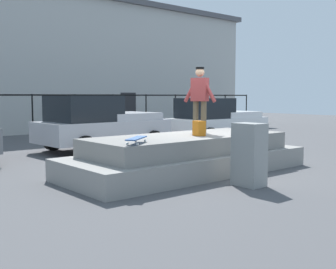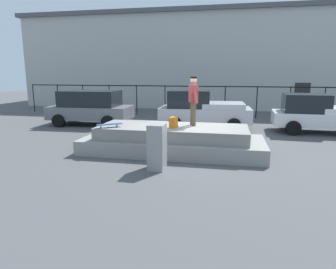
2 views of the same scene
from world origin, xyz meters
name	(u,v)px [view 2 (image 2 of 2)]	position (x,y,z in m)	size (l,w,h in m)	color
ground_plane	(193,151)	(0.00, 0.00, 0.00)	(60.00, 60.00, 0.00)	#4C4C4F
concrete_ledge	(173,140)	(-0.67, -0.27, 0.40)	(6.08, 2.40, 0.89)	gray
skateboarder	(193,98)	(-0.02, 0.01, 1.83)	(0.40, 0.86, 1.64)	brown
skateboard	(110,124)	(-2.66, -0.93, 0.99)	(0.78, 0.66, 0.12)	#264C8C
backpack	(173,122)	(-0.60, -0.56, 1.07)	(0.28, 0.20, 0.35)	orange
car_grey_hatchback_near	(91,107)	(-5.85, 4.30, 0.93)	(4.19, 2.31, 1.76)	slate
car_silver_pickup_mid	(202,109)	(-0.12, 4.65, 0.91)	(4.45, 2.40, 1.83)	#B7B7BC
car_white_pickup_far	(319,114)	(5.12, 4.32, 0.86)	(4.27, 2.21, 1.73)	white
utility_box	(157,147)	(-0.76, -2.17, 0.64)	(0.44, 0.60, 1.27)	gray
fence_row	(210,96)	(0.00, 8.33, 1.29)	(24.06, 0.06, 1.89)	black
warehouse_building	(216,62)	(0.00, 16.26, 3.59)	(30.63, 9.38, 7.16)	#B2B2AD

